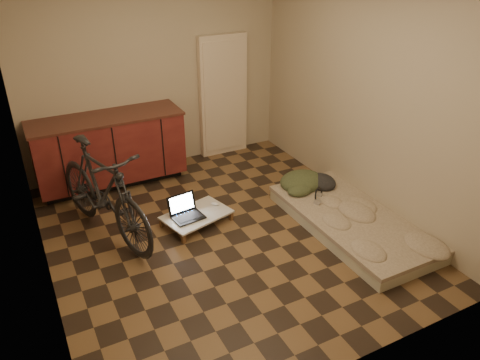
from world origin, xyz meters
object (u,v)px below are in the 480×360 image
laptop (186,212)px  lap_desk (197,215)px  bicycle (102,187)px  futon (351,221)px

laptop → lap_desk: bearing=-14.2°
bicycle → futon: 2.68m
bicycle → laptop: size_ratio=4.92×
lap_desk → laptop: 0.13m
futon → laptop: size_ratio=5.39×
futon → lap_desk: futon is taller
bicycle → laptop: bearing=-32.0°
bicycle → futon: bearing=-41.5°
futon → lap_desk: (-1.47, 0.87, 0.02)m
lap_desk → laptop: bearing=158.2°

